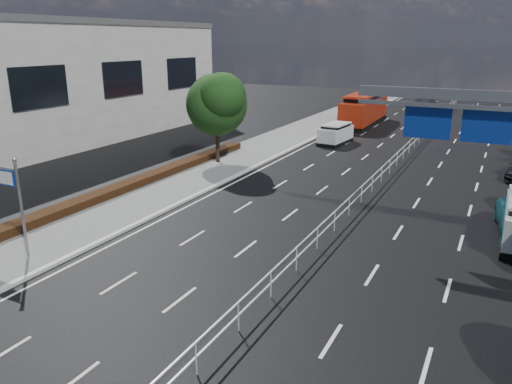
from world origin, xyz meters
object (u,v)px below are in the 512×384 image
at_px(overhead_gantry, 507,121).
at_px(white_minivan, 336,134).
at_px(red_bus, 364,108).
at_px(toilet_sign, 11,190).
at_px(near_car_dark, 425,105).
at_px(near_car_silver, 419,125).

relative_size(overhead_gantry, white_minivan, 2.40).
bearing_deg(overhead_gantry, red_bus, 114.58).
distance_m(toilet_sign, near_car_dark, 54.61).
relative_size(toilet_sign, near_car_dark, 0.84).
height_order(white_minivan, red_bus, red_bus).
height_order(red_bus, near_car_silver, red_bus).
relative_size(red_bus, near_car_dark, 2.17).
xyz_separation_m(red_bus, near_car_dark, (4.30, 13.75, -0.89)).
distance_m(toilet_sign, overhead_gantry, 20.52).
xyz_separation_m(white_minivan, red_bus, (-0.50, 11.17, 0.86)).
bearing_deg(red_bus, overhead_gantry, -66.47).
bearing_deg(near_car_silver, overhead_gantry, 97.42).
relative_size(white_minivan, red_bus, 0.38).
xyz_separation_m(overhead_gantry, red_bus, (-13.79, 30.15, -3.87)).
bearing_deg(toilet_sign, overhead_gantry, 29.60).
height_order(toilet_sign, overhead_gantry, overhead_gantry).
distance_m(white_minivan, near_car_silver, 10.86).
bearing_deg(white_minivan, overhead_gantry, -49.56).
distance_m(near_car_silver, near_car_dark, 15.69).
relative_size(toilet_sign, near_car_silver, 1.07).
distance_m(overhead_gantry, near_car_dark, 45.17).
height_order(overhead_gantry, near_car_dark, overhead_gantry).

